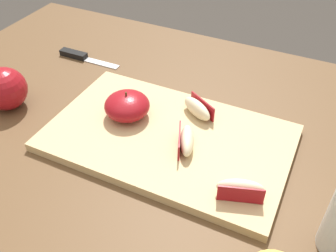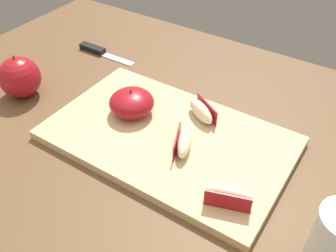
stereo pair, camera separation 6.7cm
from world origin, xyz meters
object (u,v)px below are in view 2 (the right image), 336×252
(apple_wedge_front, at_px, (184,142))
(paring_knife, at_px, (97,50))
(cutting_board, at_px, (168,138))
(apple_half_skin_up, at_px, (132,103))
(whole_apple_red_delicious, at_px, (20,77))
(apple_wedge_back, at_px, (201,111))
(apple_wedge_middle, at_px, (229,196))

(apple_wedge_front, relative_size, paring_knife, 0.48)
(cutting_board, bearing_deg, apple_wedge_front, -21.17)
(apple_half_skin_up, distance_m, whole_apple_red_delicious, 0.25)
(apple_wedge_back, bearing_deg, paring_knife, 163.88)
(whole_apple_red_delicious, bearing_deg, apple_wedge_middle, -4.20)
(apple_wedge_back, height_order, apple_wedge_middle, same)
(apple_half_skin_up, relative_size, apple_wedge_back, 1.15)
(apple_wedge_middle, bearing_deg, whole_apple_red_delicious, 175.80)
(cutting_board, distance_m, apple_wedge_middle, 0.18)
(paring_knife, bearing_deg, cutting_board, -28.39)
(apple_wedge_back, bearing_deg, apple_wedge_middle, -49.33)
(cutting_board, relative_size, whole_apple_red_delicious, 4.62)
(cutting_board, relative_size, apple_wedge_back, 5.80)
(apple_wedge_middle, height_order, whole_apple_red_delicious, whole_apple_red_delicious)
(cutting_board, height_order, apple_wedge_middle, apple_wedge_middle)
(apple_wedge_middle, bearing_deg, cutting_board, 153.33)
(apple_half_skin_up, relative_size, paring_knife, 0.54)
(apple_wedge_middle, distance_m, whole_apple_red_delicious, 0.50)
(cutting_board, height_order, paring_knife, cutting_board)
(whole_apple_red_delicious, bearing_deg, apple_wedge_front, 4.02)
(apple_half_skin_up, distance_m, apple_wedge_middle, 0.27)
(cutting_board, distance_m, apple_half_skin_up, 0.10)
(apple_wedge_front, xyz_separation_m, apple_wedge_middle, (0.12, -0.06, 0.00))
(apple_wedge_front, relative_size, whole_apple_red_delicious, 0.81)
(apple_wedge_middle, xyz_separation_m, paring_knife, (-0.49, 0.26, -0.03))
(cutting_board, distance_m, apple_wedge_front, 0.05)
(apple_wedge_middle, bearing_deg, apple_wedge_front, 151.41)
(cutting_board, xyz_separation_m, apple_wedge_back, (0.03, 0.07, 0.02))
(cutting_board, bearing_deg, apple_wedge_middle, -26.67)
(cutting_board, distance_m, apple_wedge_back, 0.08)
(apple_wedge_back, bearing_deg, whole_apple_red_delicious, -162.00)
(cutting_board, relative_size, apple_wedge_middle, 5.66)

